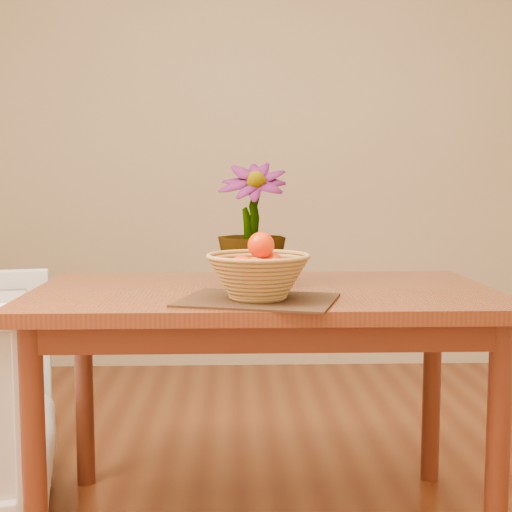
{
  "coord_description": "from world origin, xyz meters",
  "views": [
    {
      "loc": [
        -0.09,
        -1.85,
        1.08
      ],
      "look_at": [
        -0.03,
        0.09,
        0.87
      ],
      "focal_mm": 50.0,
      "sensor_mm": 36.0,
      "label": 1
    }
  ],
  "objects": [
    {
      "name": "potted_plant",
      "position": [
        -0.03,
        0.35,
        0.94
      ],
      "size": [
        0.24,
        0.24,
        0.38
      ],
      "primitive_type": "imported",
      "rotation": [
        0.0,
        0.0,
        -0.13
      ],
      "color": "#184914",
      "rests_on": "table"
    },
    {
      "name": "placemat",
      "position": [
        -0.02,
        0.07,
        0.75
      ],
      "size": [
        0.48,
        0.41,
        0.01
      ],
      "primitive_type": "cube",
      "rotation": [
        0.0,
        0.0,
        -0.28
      ],
      "color": "#372414",
      "rests_on": "table"
    },
    {
      "name": "orange_pile",
      "position": [
        -0.02,
        0.07,
        0.85
      ],
      "size": [
        0.16,
        0.16,
        0.13
      ],
      "rotation": [
        0.0,
        0.0,
        0.22
      ],
      "color": "#E33603",
      "rests_on": "wicker_basket"
    },
    {
      "name": "table",
      "position": [
        0.0,
        0.3,
        0.66
      ],
      "size": [
        1.4,
        0.8,
        0.75
      ],
      "color": "maroon",
      "rests_on": "floor"
    },
    {
      "name": "wicker_basket",
      "position": [
        -0.02,
        0.07,
        0.81
      ],
      "size": [
        0.28,
        0.28,
        0.12
      ],
      "color": "#A58044",
      "rests_on": "placemat"
    },
    {
      "name": "wall_back",
      "position": [
        0.0,
        2.25,
        1.35
      ],
      "size": [
        4.0,
        0.02,
        2.7
      ],
      "primitive_type": "cube",
      "color": "beige",
      "rests_on": "floor"
    }
  ]
}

